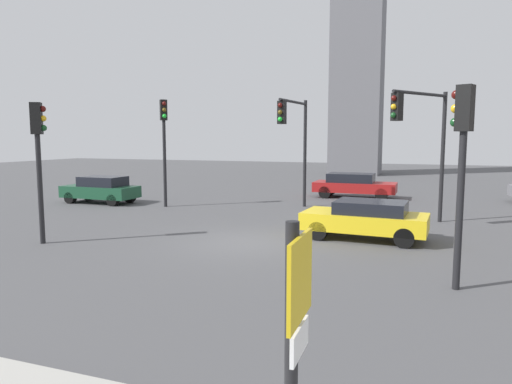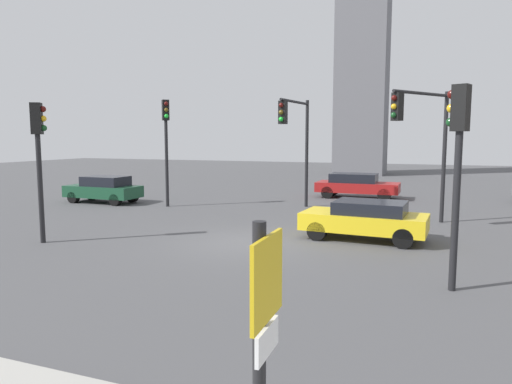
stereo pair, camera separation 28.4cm
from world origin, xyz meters
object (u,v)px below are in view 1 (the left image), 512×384
Objects in this scene: traffic_light_1 at (164,133)px; car_4 at (366,219)px; traffic_light_0 at (294,130)px; traffic_light_4 at (421,128)px; direction_sign at (294,363)px; car_1 at (354,185)px; traffic_light_3 at (38,145)px; car_0 at (101,189)px; traffic_light_2 at (462,148)px.

traffic_light_1 reaches higher than car_4.
traffic_light_4 is (5.61, -2.14, 0.01)m from traffic_light_0.
direction_sign is 0.51× the size of traffic_light_1.
traffic_light_1 is 12.03m from traffic_light_4.
traffic_light_1 reaches higher than direction_sign.
traffic_light_1 is 11.16m from car_1.
traffic_light_4 is at bearing 42.54° from traffic_light_1.
car_0 is at bearing 85.30° from traffic_light_3.
car_1 is (-2.91, 23.80, -1.04)m from direction_sign.
traffic_light_3 is 0.98× the size of car_1.
car_0 reaches higher than car_4.
car_0 is at bearing -78.30° from traffic_light_0.
traffic_light_0 is 6.84m from car_1.
direction_sign is at bearing 30.92° from traffic_light_4.
traffic_light_2 is (6.51, -9.95, -0.58)m from traffic_light_0.
traffic_light_0 reaches higher than direction_sign.
direction_sign reaches higher than car_4.
traffic_light_4 is at bearing -113.79° from car_4.
direction_sign is at bearing -8.42° from traffic_light_1.
direction_sign is 0.59× the size of traffic_light_2.
traffic_light_2 is 7.88m from traffic_light_4.
traffic_light_0 reaches higher than traffic_light_2.
traffic_light_0 is at bearing -49.38° from car_4.
car_1 is (1.99, 5.80, -3.03)m from traffic_light_0.
traffic_light_0 reaches higher than car_4.
traffic_light_4 is 1.25× the size of car_4.
car_0 is (-10.27, -0.99, -3.05)m from traffic_light_0.
traffic_light_0 is 6.44m from traffic_light_1.
traffic_light_4 is at bearing -60.62° from traffic_light_2.
traffic_light_0 is 10.76m from car_0.
car_4 is (10.34, -4.30, -2.97)m from traffic_light_1.
direction_sign reaches higher than car_1.
traffic_light_0 is at bearing -77.46° from traffic_light_4.
car_1 is at bearing 95.98° from direction_sign.
car_0 is at bearing 130.74° from direction_sign.
traffic_light_4 reaches higher than car_4.
car_1 is at bearing -76.19° from car_4.
traffic_light_1 is 1.17× the size of traffic_light_3.
traffic_light_3 is (-10.75, 8.50, 1.40)m from direction_sign.
traffic_light_3 is 1.08× the size of car_4.
traffic_light_0 is (-4.90, 18.00, 2.00)m from direction_sign.
traffic_light_3 is at bearing -38.46° from traffic_light_1.
traffic_light_1 is at bearing -75.00° from traffic_light_0.
traffic_light_0 is at bearing -173.68° from car_0.
car_0 is at bearing -5.35° from traffic_light_2.
direction_sign is 12.79m from car_4.
car_1 is (8.36, 6.78, -2.93)m from traffic_light_1.
traffic_light_0 is 7.29m from car_4.
traffic_light_1 is at bearing -18.89° from car_4.
car_1 is 11.26m from car_4.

